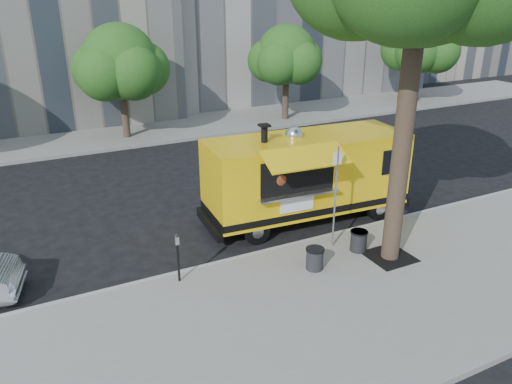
# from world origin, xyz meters

# --- Properties ---
(ground) EXTENTS (120.00, 120.00, 0.00)m
(ground) POSITION_xyz_m (0.00, 0.00, 0.00)
(ground) COLOR black
(ground) RESTS_ON ground
(sidewalk) EXTENTS (60.00, 6.00, 0.15)m
(sidewalk) POSITION_xyz_m (0.00, -4.00, 0.07)
(sidewalk) COLOR gray
(sidewalk) RESTS_ON ground
(curb) EXTENTS (60.00, 0.14, 0.16)m
(curb) POSITION_xyz_m (0.00, -0.93, 0.07)
(curb) COLOR #999993
(curb) RESTS_ON ground
(far_sidewalk) EXTENTS (60.00, 5.00, 0.15)m
(far_sidewalk) POSITION_xyz_m (0.00, 13.50, 0.07)
(far_sidewalk) COLOR gray
(far_sidewalk) RESTS_ON ground
(tree_well) EXTENTS (1.20, 1.20, 0.02)m
(tree_well) POSITION_xyz_m (2.60, -2.80, 0.15)
(tree_well) COLOR black
(tree_well) RESTS_ON sidewalk
(far_tree_b) EXTENTS (3.60, 3.60, 5.50)m
(far_tree_b) POSITION_xyz_m (-1.00, 12.70, 3.83)
(far_tree_b) COLOR #33261C
(far_tree_b) RESTS_ON far_sidewalk
(far_tree_c) EXTENTS (3.24, 3.24, 5.21)m
(far_tree_c) POSITION_xyz_m (8.00, 12.40, 3.72)
(far_tree_c) COLOR #33261C
(far_tree_c) RESTS_ON far_sidewalk
(far_tree_d) EXTENTS (3.78, 3.78, 5.64)m
(far_tree_d) POSITION_xyz_m (18.00, 12.60, 3.89)
(far_tree_d) COLOR #33261C
(far_tree_d) RESTS_ON far_sidewalk
(sign_post) EXTENTS (0.28, 0.06, 3.00)m
(sign_post) POSITION_xyz_m (1.55, -1.55, 1.85)
(sign_post) COLOR silver
(sign_post) RESTS_ON sidewalk
(parking_meter) EXTENTS (0.11, 0.11, 1.33)m
(parking_meter) POSITION_xyz_m (-3.00, -1.35, 0.98)
(parking_meter) COLOR black
(parking_meter) RESTS_ON sidewalk
(food_truck) EXTENTS (6.87, 3.34, 3.32)m
(food_truck) POSITION_xyz_m (1.94, 0.57, 1.56)
(food_truck) COLOR yellow
(food_truck) RESTS_ON ground
(trash_bin_left) EXTENTS (0.50, 0.50, 0.60)m
(trash_bin_left) POSITION_xyz_m (2.04, -2.11, 0.47)
(trash_bin_left) COLOR black
(trash_bin_left) RESTS_ON sidewalk
(trash_bin_right) EXTENTS (0.50, 0.50, 0.60)m
(trash_bin_right) POSITION_xyz_m (0.39, -2.39, 0.47)
(trash_bin_right) COLOR black
(trash_bin_right) RESTS_ON sidewalk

